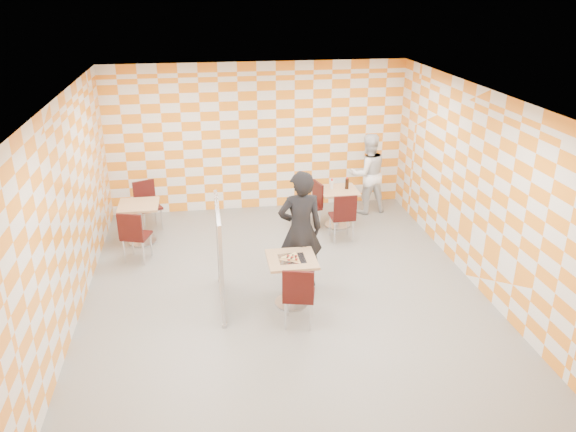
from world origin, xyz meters
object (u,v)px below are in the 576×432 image
object	(u,v)px
chair_second_side	(313,202)
chair_empty_far	(147,201)
chair_empty_near	(134,233)
soda_bottle	(347,184)
partition	(220,255)
sport_bottle	(332,184)
second_table	(338,201)
chair_main_front	(299,293)
main_table	(292,273)
chair_second_front	(343,214)
man_white	(368,174)
man_dark	(300,230)
empty_table	(140,216)

from	to	relation	value
chair_second_side	chair_empty_far	size ratio (longest dim) A/B	1.00
chair_empty_near	soda_bottle	size ratio (longest dim) A/B	4.02
chair_second_side	chair_empty_far	bearing A→B (deg)	170.51
partition	sport_bottle	world-z (taller)	partition
second_table	chair_main_front	xyz separation A→B (m)	(-1.36, -3.32, 0.04)
chair_empty_near	chair_empty_far	size ratio (longest dim) A/B	1.00
main_table	chair_second_front	world-z (taller)	chair_second_front
sport_bottle	man_white	bearing A→B (deg)	32.75
chair_second_side	soda_bottle	distance (m)	0.74
main_table	chair_empty_far	world-z (taller)	chair_empty_far
chair_second_side	sport_bottle	bearing A→B (deg)	15.28
chair_empty_far	man_dark	xyz separation A→B (m)	(2.50, -2.65, 0.40)
empty_table	partition	distance (m)	2.71
chair_empty_near	chair_empty_far	distance (m)	1.47
sport_bottle	soda_bottle	world-z (taller)	soda_bottle
chair_second_side	chair_empty_near	bearing A→B (deg)	-163.72
chair_second_side	man_white	world-z (taller)	man_white
empty_table	sport_bottle	world-z (taller)	sport_bottle
partition	sport_bottle	xyz separation A→B (m)	(2.24, 2.59, 0.05)
chair_main_front	sport_bottle	world-z (taller)	sport_bottle
chair_main_front	chair_empty_near	world-z (taller)	same
main_table	sport_bottle	world-z (taller)	sport_bottle
second_table	chair_main_front	distance (m)	3.58
main_table	man_dark	size ratio (longest dim) A/B	0.40
partition	man_white	xyz separation A→B (m)	(3.12, 3.15, 0.03)
man_dark	second_table	bearing A→B (deg)	-120.63
main_table	man_white	bearing A→B (deg)	57.74
chair_main_front	soda_bottle	size ratio (longest dim) A/B	4.02
chair_empty_near	sport_bottle	xyz separation A→B (m)	(3.62, 1.05, 0.29)
man_white	soda_bottle	world-z (taller)	man_white
chair_second_front	chair_empty_near	bearing A→B (deg)	-175.65
second_table	chair_second_front	world-z (taller)	chair_second_front
chair_empty_near	chair_second_front	bearing A→B (deg)	4.35
chair_empty_far	soda_bottle	bearing A→B (deg)	-7.00
chair_main_front	soda_bottle	xyz separation A→B (m)	(1.52, 3.33, 0.31)
chair_second_side	chair_empty_near	size ratio (longest dim) A/B	1.00
second_table	chair_second_front	distance (m)	0.71
chair_main_front	soda_bottle	bearing A→B (deg)	65.55
man_dark	soda_bottle	distance (m)	2.54
main_table	chair_empty_near	size ratio (longest dim) A/B	0.81
second_table	partition	distance (m)	3.47
chair_second_side	empty_table	bearing A→B (deg)	-177.39
empty_table	sport_bottle	size ratio (longest dim) A/B	3.75
second_table	chair_empty_near	bearing A→B (deg)	-165.33
empty_table	main_table	bearing A→B (deg)	-46.71
second_table	empty_table	distance (m)	3.72
man_dark	empty_table	bearing A→B (deg)	-40.64
chair_empty_far	sport_bottle	world-z (taller)	sport_bottle
man_white	soda_bottle	bearing A→B (deg)	37.69
empty_table	chair_empty_far	distance (m)	0.67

